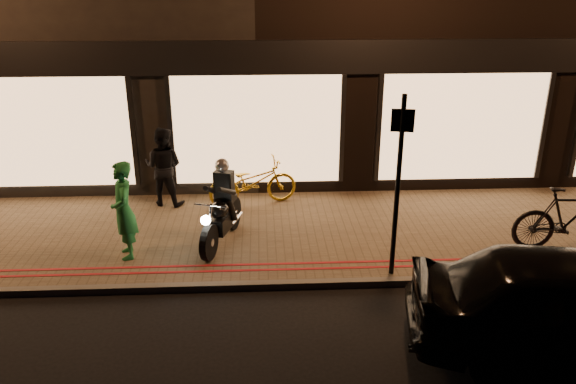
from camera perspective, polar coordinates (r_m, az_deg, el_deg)
The scene contains 10 objects.
ground at distance 9.21m, azimuth -2.95°, elevation -9.96°, with size 90.00×90.00×0.00m, color black.
sidewalk at distance 10.94m, azimuth -2.99°, elevation -4.24°, with size 50.00×4.00×0.12m, color brown.
kerb_stone at distance 9.22m, azimuth -2.96°, elevation -9.48°, with size 50.00×0.14×0.12m, color #59544C.
red_kerb_lines at distance 9.62m, azimuth -2.97°, elevation -7.63°, with size 50.00×0.26×0.01m.
motorcycle at distance 10.28m, azimuth -6.74°, elevation -1.97°, with size 0.80×1.90×1.59m.
sign_post at distance 8.91m, azimuth 11.14°, elevation 1.37°, with size 0.35×0.10×3.00m.
bicycle_gold at distance 11.98m, azimuth -3.59°, elevation 1.01°, with size 0.67×1.91×1.00m, color gold.
bicycle_dark at distance 11.13m, azimuth 26.66°, elevation -2.48°, with size 0.56×1.98×1.19m, color black.
person_green at distance 10.01m, azimuth -16.35°, elevation -1.81°, with size 0.63×0.42×1.74m, color #1F7736.
person_dark at distance 12.15m, azimuth -12.54°, elevation 2.54°, with size 0.82×0.64×1.70m, color black.
Camera 1 is at (0.06, -7.87, 4.78)m, focal length 35.00 mm.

